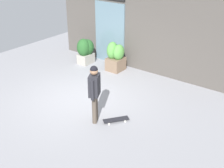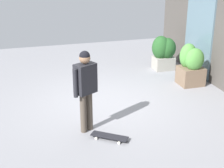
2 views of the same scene
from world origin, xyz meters
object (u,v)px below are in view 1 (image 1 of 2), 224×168
planter_box_left (115,57)px  planter_box_right (85,50)px  skateboarder (94,89)px  skateboard (116,120)px

planter_box_left → planter_box_right: planter_box_left is taller
skateboarder → planter_box_right: 4.49m
skateboarder → skateboard: bearing=9.1°
planter_box_right → skateboarder: bearing=-44.6°
skateboard → planter_box_left: bearing=73.3°
skateboard → planter_box_right: 4.63m
skateboard → planter_box_left: (-2.24, 2.99, 0.51)m
planter_box_left → planter_box_right: size_ratio=1.06×
skateboarder → skateboard: 1.15m
skateboarder → planter_box_right: size_ratio=1.57×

